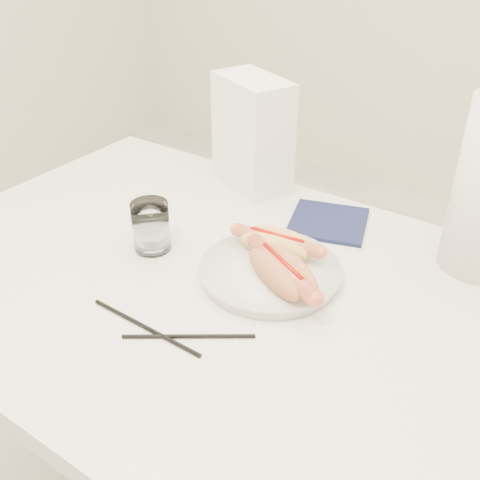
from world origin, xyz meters
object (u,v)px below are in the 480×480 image
Objects in this scene: plate at (270,273)px; water_glass at (151,226)px; table at (219,305)px; hotdog_right at (282,272)px; hotdog_left at (277,244)px; napkin_box at (252,134)px.

water_glass is (-0.23, -0.05, 0.04)m from plate.
table is 0.15m from hotdog_right.
hotdog_right is at bearing -34.24° from plate.
napkin_box is (-0.21, 0.24, 0.08)m from hotdog_left.
hotdog_right is at bearing 13.67° from table.
plate reaches higher than table.
water_glass is 0.34m from napkin_box.
napkin_box is (-0.16, 0.34, 0.18)m from table.
plate is 0.06m from hotdog_left.
table is 0.11m from plate.
hotdog_left is at bearing 154.04° from hotdog_right.
hotdog_left is at bearing 59.93° from table.
hotdog_left is (-0.01, 0.05, 0.03)m from plate.
table is 5.02× the size of plate.
plate is at bearing -27.05° from napkin_box.
napkin_box is at bearing 124.77° from hotdog_left.
table is 0.19m from water_glass.
water_glass is (-0.22, -0.09, 0.01)m from hotdog_left.
hotdog_left is 1.72× the size of water_glass.
napkin_box is (-0.23, 0.29, 0.11)m from plate.
hotdog_left is at bearing 22.79° from water_glass.
napkin_box is (0.00, 0.33, 0.08)m from water_glass.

